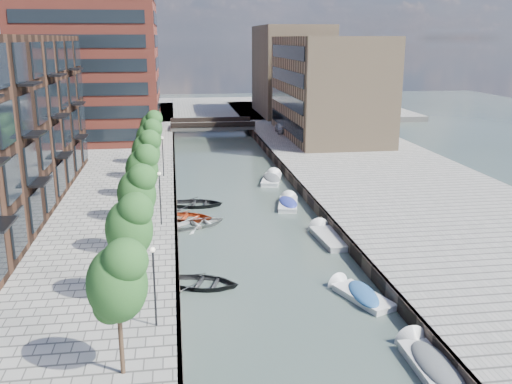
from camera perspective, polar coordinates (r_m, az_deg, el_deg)
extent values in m
plane|color=#38473F|center=(60.13, -2.29, 0.91)|extent=(300.00, 300.00, 0.00)
cube|color=gray|center=(63.62, 12.19, 1.83)|extent=(20.00, 140.00, 1.00)
cube|color=#332823|center=(59.71, -8.13, 1.16)|extent=(0.25, 140.00, 1.00)
cube|color=#332823|center=(60.92, 3.42, 1.57)|extent=(0.25, 140.00, 1.00)
cube|color=gray|center=(118.99, -5.36, 8.18)|extent=(80.00, 40.00, 1.00)
cube|color=brown|center=(83.72, -16.42, 15.39)|extent=(18.00, 18.00, 30.00)
cube|color=#967A5C|center=(83.22, 7.21, 10.36)|extent=(12.00, 25.00, 14.00)
cube|color=#967A5C|center=(108.39, 3.54, 12.06)|extent=(12.00, 20.00, 16.00)
cube|color=gray|center=(91.18, -4.43, 6.60)|extent=(13.00, 6.00, 0.60)
cube|color=#332823|center=(88.32, -4.31, 6.72)|extent=(13.00, 0.40, 0.80)
cube|color=#332823|center=(93.86, -4.56, 7.21)|extent=(13.00, 0.40, 0.80)
cylinder|color=#382619|center=(25.25, -13.35, -14.11)|extent=(0.20, 0.20, 3.20)
ellipsoid|color=#20531F|center=(24.05, -13.75, -8.43)|extent=(2.50, 2.50, 3.25)
cylinder|color=#382619|center=(31.53, -12.31, -7.92)|extent=(0.20, 0.20, 3.20)
ellipsoid|color=#20531F|center=(30.58, -12.60, -3.22)|extent=(2.50, 2.50, 3.25)
cylinder|color=#382619|center=(38.06, -11.64, -3.82)|extent=(0.20, 0.20, 3.20)
ellipsoid|color=#20531F|center=(37.28, -11.86, 0.14)|extent=(2.50, 2.50, 3.25)
cylinder|color=#382619|center=(44.74, -11.17, -0.93)|extent=(0.20, 0.20, 3.20)
ellipsoid|color=#20531F|center=(44.07, -11.35, 2.47)|extent=(2.50, 2.50, 3.25)
cylinder|color=#382619|center=(51.50, -10.83, 1.20)|extent=(0.20, 0.20, 3.20)
ellipsoid|color=#20531F|center=(50.92, -10.98, 4.18)|extent=(2.50, 2.50, 3.25)
cylinder|color=#382619|center=(58.32, -10.56, 2.84)|extent=(0.20, 0.20, 3.20)
ellipsoid|color=#20531F|center=(57.81, -10.69, 5.48)|extent=(2.50, 2.50, 3.25)
cylinder|color=#382619|center=(65.17, -10.35, 4.13)|extent=(0.20, 0.20, 3.20)
ellipsoid|color=#20531F|center=(64.72, -10.46, 6.50)|extent=(2.50, 2.50, 3.25)
cylinder|color=black|center=(28.54, -10.11, -9.45)|extent=(0.10, 0.10, 4.00)
sphere|color=#FFF2CC|center=(27.78, -10.30, -5.69)|extent=(0.24, 0.24, 0.24)
cylinder|color=black|center=(43.61, -9.55, -0.73)|extent=(0.10, 0.10, 4.00)
sphere|color=#FFF2CC|center=(43.12, -9.67, 1.83)|extent=(0.24, 0.24, 0.24)
cylinder|color=black|center=(59.17, -9.29, 3.47)|extent=(0.10, 0.10, 4.00)
sphere|color=#FFF2CC|center=(58.81, -9.37, 5.38)|extent=(0.24, 0.24, 0.24)
imported|color=black|center=(35.66, -5.33, -9.39)|extent=(5.31, 4.52, 0.93)
imported|color=#962C10|center=(48.29, -6.88, -2.78)|extent=(5.32, 4.54, 0.93)
imported|color=#B7B7B5|center=(46.61, -5.68, -3.41)|extent=(5.38, 4.68, 0.93)
imported|color=black|center=(52.04, -5.95, -1.43)|extent=(5.26, 4.13, 0.99)
cube|color=white|center=(34.36, 10.66, -10.51)|extent=(2.88, 4.31, 0.57)
cube|color=white|center=(34.23, 10.69, -10.05)|extent=(2.97, 4.42, 0.09)
cone|color=white|center=(35.74, 8.55, -9.29)|extent=(1.68, 1.29, 1.49)
ellipsoid|color=#1D4C87|center=(34.21, 10.69, -9.98)|extent=(2.66, 3.95, 0.49)
cube|color=silver|center=(28.30, 17.59, -16.96)|extent=(1.78, 4.78, 0.67)
cube|color=silver|center=(28.12, 17.65, -16.33)|extent=(1.86, 4.88, 0.10)
cone|color=silver|center=(30.12, 15.61, -14.60)|extent=(1.77, 0.94, 1.76)
ellipsoid|color=#505457|center=(28.09, 17.66, -16.24)|extent=(1.67, 4.36, 0.58)
cube|color=#B8B7B6|center=(43.29, 7.50, -4.86)|extent=(2.16, 4.94, 0.68)
cube|color=#B8B7B6|center=(43.17, 7.52, -4.41)|extent=(2.25, 5.05, 0.10)
cone|color=#B8B7B6|center=(45.41, 6.46, -3.80)|extent=(1.85, 1.08, 1.78)
cube|color=silver|center=(51.72, 3.22, -1.42)|extent=(2.48, 4.50, 0.60)
cube|color=silver|center=(51.63, 3.23, -1.08)|extent=(2.57, 4.61, 0.09)
cone|color=silver|center=(53.75, 3.28, -0.73)|extent=(1.72, 1.16, 1.57)
ellipsoid|color=navy|center=(51.61, 3.23, -1.03)|extent=(2.31, 4.12, 0.52)
cube|color=white|center=(60.50, 1.56, 1.05)|extent=(2.90, 4.97, 0.66)
cube|color=white|center=(60.41, 1.56, 1.38)|extent=(3.00, 5.09, 0.10)
cone|color=white|center=(62.75, 1.76, 1.61)|extent=(1.91, 1.34, 1.73)
ellipsoid|color=#4E5355|center=(60.40, 1.56, 1.43)|extent=(2.69, 4.55, 0.57)
imported|color=silver|center=(86.29, 2.59, 6.43)|extent=(1.85, 4.35, 1.47)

